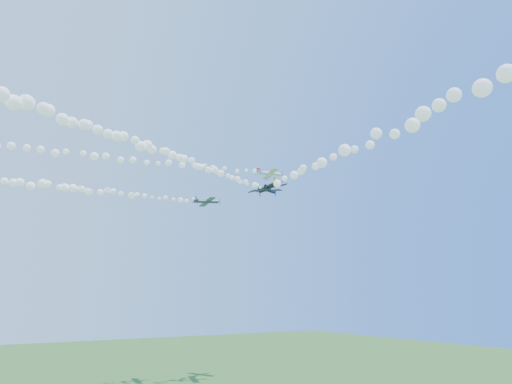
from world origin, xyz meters
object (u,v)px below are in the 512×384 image
plane_white (270,174)px  plane_navy (268,190)px  plane_black (268,187)px  plane_grey (207,202)px

plane_white → plane_navy: bearing=71.4°
plane_white → plane_black: 38.01m
plane_navy → plane_black: plane_navy is taller
plane_navy → plane_black: (-23.99, -35.82, -10.55)m
plane_white → plane_black: (-20.23, -29.35, -13.20)m
plane_grey → plane_white: bearing=-25.1°
plane_white → plane_grey: plane_white is taller
plane_navy → plane_grey: bearing=152.6°
plane_white → plane_black: size_ratio=1.11×
plane_navy → plane_black: 44.39m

